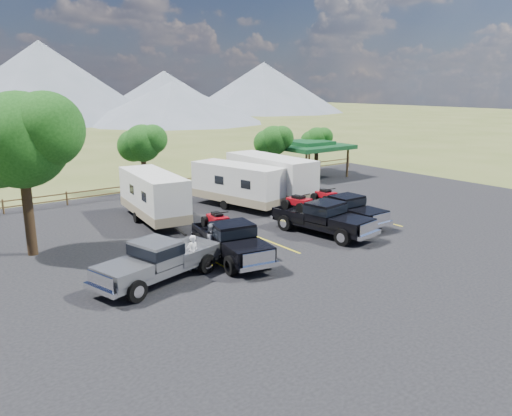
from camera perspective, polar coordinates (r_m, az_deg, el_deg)
ground at (r=25.14m, az=10.41°, el=-5.08°), size 320.00×320.00×0.00m
asphalt_lot at (r=27.13m, az=5.77°, el=-3.45°), size 44.00×34.00×0.04m
stall_lines at (r=27.84m, az=4.38°, el=-2.92°), size 12.12×5.50×0.01m
tree_big_nw at (r=25.63m, az=-25.44°, el=7.02°), size 5.54×5.18×7.84m
tree_ne_a at (r=42.64m, az=1.99°, el=7.68°), size 3.11×2.92×4.76m
tree_ne_b at (r=47.37m, az=6.93°, el=7.78°), size 2.77×2.59×4.27m
tree_north at (r=38.55m, az=-12.88°, el=7.22°), size 3.46×3.24×5.25m
rail_fence at (r=40.37m, az=-7.12°, el=3.11°), size 36.12×0.12×1.00m
pavilion at (r=45.33m, az=5.99°, el=7.10°), size 6.20×6.20×3.22m
rig_left at (r=23.67m, az=-2.95°, el=-3.52°), size 2.88×6.18×1.98m
rig_center at (r=27.72m, az=7.47°, el=-0.97°), size 2.85×6.32×2.04m
rig_right at (r=30.11m, az=9.96°, el=0.01°), size 2.02×5.71×1.91m
trailer_left at (r=30.48m, az=-11.64°, el=1.31°), size 3.05×8.56×2.96m
trailer_center at (r=33.37m, az=-2.10°, el=2.63°), size 3.57×8.41×2.92m
trailer_right at (r=35.01m, az=1.64°, el=3.42°), size 2.48×9.23×3.22m
pickup_silver at (r=21.30m, az=-11.01°, el=-5.84°), size 6.24×3.36×1.79m
person_a at (r=22.33m, az=-7.28°, el=-5.08°), size 0.63×0.45×1.62m
person_b at (r=23.44m, az=-4.92°, el=-3.89°), size 1.05×0.93×1.79m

